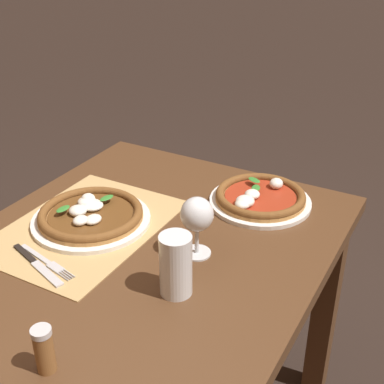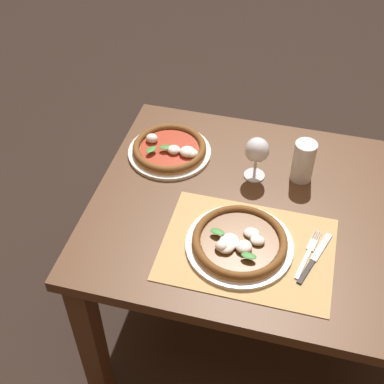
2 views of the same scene
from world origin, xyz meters
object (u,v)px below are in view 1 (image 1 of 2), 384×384
Objects in this scene: pizza_far at (260,198)px; fork at (46,262)px; knife at (37,265)px; pint_glass at (176,266)px; wine_glass at (197,217)px; pepper_shaker at (44,349)px; pizza_near at (91,215)px.

pizza_far is 1.46× the size of fork.
pizza_far is 0.64m from knife.
pint_glass is at bearing -1.13° from pizza_far.
wine_glass reaches higher than pizza_far.
knife is (0.08, -0.33, -0.06)m from pint_glass.
wine_glass is 1.60× the size of pepper_shaker.
fork is 0.95× the size of knife.
pizza_far reaches higher than fork.
pizza_far is 2.99× the size of pepper_shaker.
pizza_near is at bearing -112.11° from pint_glass.
pint_glass is 0.69× the size of knife.
pint_glass is at bearing 67.89° from pizza_near.
pint_glass is 0.34m from fork.
pizza_far is 1.87× the size of wine_glass.
pepper_shaker reaches higher than fork.
pizza_near is at bearing -150.58° from pepper_shaker.
pizza_near reaches higher than pizza_far.
pepper_shaker is (0.46, -0.06, -0.06)m from wine_glass.
wine_glass is 0.47m from pepper_shaker.
pizza_near is at bearing -173.22° from fork.
pizza_far is at bearing 172.26° from pepper_shaker.
pizza_near is 2.19× the size of pint_glass.
wine_glass is 0.78× the size of fork.
pepper_shaker is at bearing -7.74° from pizza_far.
pint_glass is at bearing 162.87° from pepper_shaker.
wine_glass is at bearing 126.90° from knife.
knife is (0.22, 0.01, -0.02)m from pizza_near.
pint_glass is (0.15, 0.03, -0.04)m from wine_glass.
pizza_far is 0.61m from fork.
pint_glass reaches higher than pizza_near.
pepper_shaker is (0.45, 0.25, 0.03)m from pizza_near.
wine_glass is 0.74× the size of knife.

